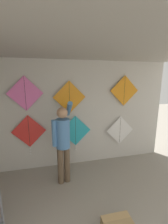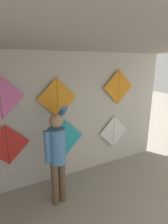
# 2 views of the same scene
# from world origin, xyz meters

# --- Properties ---
(back_panel) EXTENTS (5.26, 0.06, 2.80)m
(back_panel) POSITION_xyz_m (0.00, 3.69, 1.40)
(back_panel) COLOR beige
(back_panel) RESTS_ON ground
(ceiling_slab) EXTENTS (5.26, 4.46, 0.04)m
(ceiling_slab) POSITION_xyz_m (0.00, 1.83, 2.82)
(ceiling_slab) COLOR #A8A399
(shopkeeper) EXTENTS (0.47, 0.69, 1.87)m
(shopkeeper) POSITION_xyz_m (-0.36, 2.94, 1.05)
(shopkeeper) COLOR brown
(shopkeeper) RESTS_ON ground
(kite_0) EXTENTS (0.83, 0.04, 1.04)m
(kite_0) POSITION_xyz_m (-1.14, 3.60, 1.03)
(kite_0) COLOR red
(kite_1) EXTENTS (0.83, 0.04, 0.97)m
(kite_1) POSITION_xyz_m (0.04, 3.60, 0.96)
(kite_1) COLOR #28B2C6
(kite_2) EXTENTS (0.83, 0.01, 0.83)m
(kite_2) POSITION_xyz_m (1.34, 3.60, 0.89)
(kite_2) COLOR white
(kite_3) EXTENTS (0.83, 0.01, 0.83)m
(kite_3) POSITION_xyz_m (-1.15, 3.60, 2.00)
(kite_3) COLOR pink
(kite_4) EXTENTS (0.83, 0.01, 0.83)m
(kite_4) POSITION_xyz_m (-0.11, 3.60, 1.88)
(kite_4) COLOR orange
(kite_5) EXTENTS (0.83, 0.01, 0.83)m
(kite_5) POSITION_xyz_m (1.41, 3.60, 2.02)
(kite_5) COLOR orange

